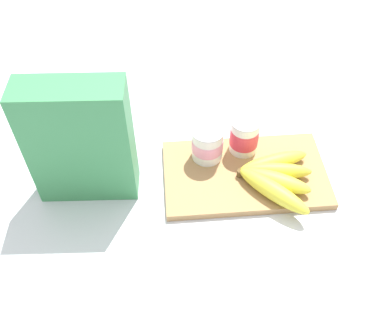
{
  "coord_description": "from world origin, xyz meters",
  "views": [
    {
      "loc": [
        -0.17,
        -0.62,
        0.77
      ],
      "look_at": [
        -0.12,
        0.0,
        0.07
      ],
      "focal_mm": 41.46,
      "sensor_mm": 36.0,
      "label": 1
    }
  ],
  "objects_px": {
    "cutting_board": "(245,174)",
    "yogurt_cup_front": "(207,143)",
    "yogurt_cup_back": "(244,136)",
    "banana_bunch": "(274,177)",
    "cereal_box": "(81,141)"
  },
  "relations": [
    {
      "from": "cutting_board",
      "to": "yogurt_cup_front",
      "type": "xyz_separation_m",
      "value": [
        -0.08,
        0.05,
        0.05
      ]
    },
    {
      "from": "cutting_board",
      "to": "yogurt_cup_back",
      "type": "bearing_deg",
      "value": 85.83
    },
    {
      "from": "cutting_board",
      "to": "banana_bunch",
      "type": "relative_size",
      "value": 1.88
    },
    {
      "from": "yogurt_cup_back",
      "to": "cutting_board",
      "type": "bearing_deg",
      "value": -94.17
    },
    {
      "from": "cereal_box",
      "to": "yogurt_cup_front",
      "type": "relative_size",
      "value": 3.38
    },
    {
      "from": "cutting_board",
      "to": "yogurt_cup_back",
      "type": "relative_size",
      "value": 4.1
    },
    {
      "from": "cutting_board",
      "to": "cereal_box",
      "type": "xyz_separation_m",
      "value": [
        -0.34,
        0.0,
        0.13
      ]
    },
    {
      "from": "cereal_box",
      "to": "yogurt_cup_front",
      "type": "xyz_separation_m",
      "value": [
        0.26,
        0.05,
        -0.08
      ]
    },
    {
      "from": "banana_bunch",
      "to": "cutting_board",
      "type": "bearing_deg",
      "value": 148.14
    },
    {
      "from": "yogurt_cup_front",
      "to": "banana_bunch",
      "type": "height_order",
      "value": "yogurt_cup_front"
    },
    {
      "from": "yogurt_cup_back",
      "to": "banana_bunch",
      "type": "height_order",
      "value": "yogurt_cup_back"
    },
    {
      "from": "yogurt_cup_back",
      "to": "banana_bunch",
      "type": "bearing_deg",
      "value": -64.16
    },
    {
      "from": "banana_bunch",
      "to": "yogurt_cup_front",
      "type": "bearing_deg",
      "value": 146.65
    },
    {
      "from": "yogurt_cup_front",
      "to": "yogurt_cup_back",
      "type": "height_order",
      "value": "yogurt_cup_back"
    },
    {
      "from": "cereal_box",
      "to": "yogurt_cup_back",
      "type": "height_order",
      "value": "cereal_box"
    }
  ]
}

